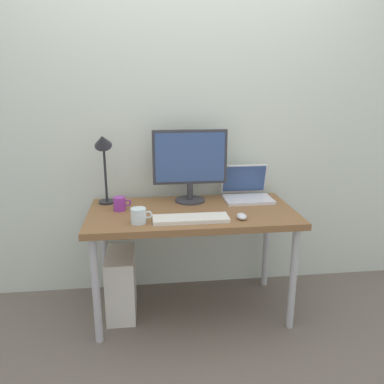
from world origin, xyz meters
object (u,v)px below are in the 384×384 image
object	(u,v)px
laptop	(246,191)
glass_cup	(139,216)
desk_lamp	(103,152)
computer_tower	(121,284)
monitor	(190,162)
desk	(192,220)
mouse	(242,216)
keyboard	(191,219)
coffee_mug	(120,204)

from	to	relation	value
laptop	glass_cup	size ratio (longest dim) A/B	2.61
desk_lamp	computer_tower	size ratio (longest dim) A/B	1.16
monitor	desk	bearing A→B (deg)	-92.91
mouse	glass_cup	bearing A→B (deg)	179.79
mouse	computer_tower	world-z (taller)	mouse
keyboard	laptop	bearing A→B (deg)	42.68
laptop	desk_lamp	bearing A→B (deg)	-179.03
desk_lamp	computer_tower	world-z (taller)	desk_lamp
coffee_mug	keyboard	bearing A→B (deg)	-30.22
glass_cup	computer_tower	world-z (taller)	glass_cup
monitor	computer_tower	distance (m)	0.92
monitor	desk_lamp	xyz separation A→B (m)	(-0.55, 0.00, 0.08)
desk_lamp	glass_cup	xyz separation A→B (m)	(0.22, -0.39, -0.30)
monitor	desk_lamp	distance (m)	0.56
desk_lamp	monitor	bearing A→B (deg)	-0.09
keyboard	mouse	world-z (taller)	mouse
monitor	glass_cup	distance (m)	0.56
keyboard	computer_tower	xyz separation A→B (m)	(-0.43, 0.21, -0.50)
laptop	coffee_mug	world-z (taller)	laptop
desk_lamp	glass_cup	distance (m)	0.54
glass_cup	desk_lamp	bearing A→B (deg)	119.08
desk_lamp	coffee_mug	bearing A→B (deg)	-55.72
keyboard	coffee_mug	size ratio (longest dim) A/B	3.96
desk	monitor	size ratio (longest dim) A/B	2.62
monitor	keyboard	world-z (taller)	monitor
desk_lamp	glass_cup	bearing A→B (deg)	-60.92
desk	desk_lamp	size ratio (longest dim) A/B	2.65
monitor	coffee_mug	distance (m)	0.53
desk	mouse	world-z (taller)	mouse
desk_lamp	mouse	distance (m)	0.96
laptop	coffee_mug	size ratio (longest dim) A/B	2.88
desk	laptop	world-z (taller)	laptop
keyboard	coffee_mug	xyz separation A→B (m)	(-0.42, 0.24, 0.03)
keyboard	glass_cup	distance (m)	0.30
keyboard	mouse	distance (m)	0.30
mouse	coffee_mug	size ratio (longest dim) A/B	0.81
desk	glass_cup	distance (m)	0.40
coffee_mug	computer_tower	size ratio (longest dim) A/B	0.26
laptop	glass_cup	bearing A→B (deg)	-151.05
computer_tower	laptop	bearing A→B (deg)	12.43
monitor	laptop	world-z (taller)	monitor
glass_cup	laptop	bearing A→B (deg)	28.95
laptop	desk_lamp	xyz separation A→B (m)	(-0.95, -0.02, 0.29)
desk	computer_tower	distance (m)	0.63
computer_tower	desk_lamp	bearing A→B (deg)	114.52
keyboard	computer_tower	world-z (taller)	keyboard
computer_tower	glass_cup	bearing A→B (deg)	-57.45
computer_tower	monitor	bearing A→B (deg)	20.20
monitor	computer_tower	xyz separation A→B (m)	(-0.47, -0.17, -0.76)
laptop	glass_cup	xyz separation A→B (m)	(-0.73, -0.40, -0.01)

